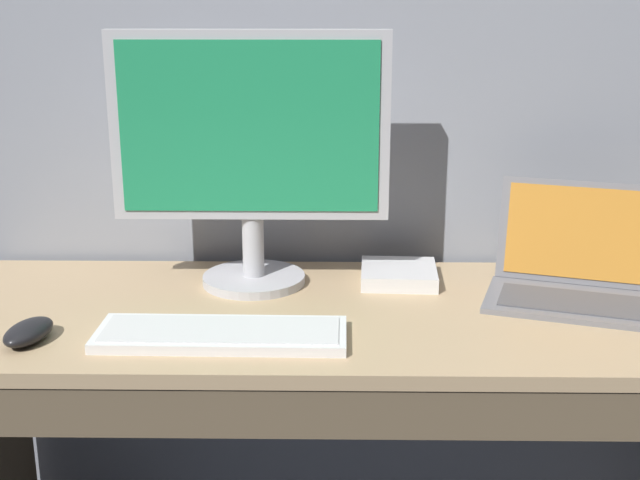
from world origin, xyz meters
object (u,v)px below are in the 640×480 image
at_px(laptop_space_gray, 578,273).
at_px(wired_keyboard, 221,334).
at_px(external_monitor, 250,150).
at_px(computer_mouse, 29,332).
at_px(external_drive_box, 399,274).

xyz_separation_m(laptop_space_gray, wired_keyboard, (-0.69, -0.22, -0.04)).
relative_size(laptop_space_gray, external_monitor, 0.72).
bearing_deg(laptop_space_gray, computer_mouse, -167.00).
xyz_separation_m(computer_mouse, external_drive_box, (0.68, 0.33, -0.00)).
xyz_separation_m(laptop_space_gray, computer_mouse, (-1.03, -0.24, -0.03)).
bearing_deg(external_drive_box, computer_mouse, -153.98).
distance_m(laptop_space_gray, wired_keyboard, 0.73).
distance_m(laptop_space_gray, computer_mouse, 1.06).
height_order(laptop_space_gray, external_monitor, external_monitor).
height_order(external_monitor, external_drive_box, external_monitor).
relative_size(external_monitor, wired_keyboard, 1.26).
distance_m(laptop_space_gray, external_drive_box, 0.37).
bearing_deg(external_drive_box, wired_keyboard, -136.87).
bearing_deg(laptop_space_gray, wired_keyboard, -162.02).
height_order(computer_mouse, external_drive_box, computer_mouse).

